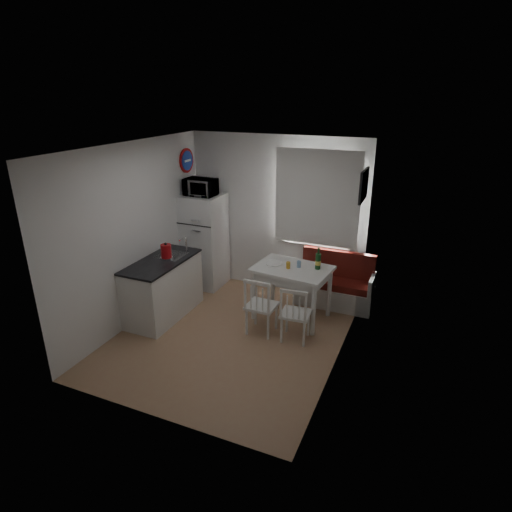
# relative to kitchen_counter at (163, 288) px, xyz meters

# --- Properties ---
(floor) EXTENTS (3.00, 3.50, 0.02)m
(floor) POSITION_rel_kitchen_counter_xyz_m (1.20, -0.16, -0.46)
(floor) COLOR #AB7C5B
(floor) RESTS_ON ground
(ceiling) EXTENTS (3.00, 3.50, 0.02)m
(ceiling) POSITION_rel_kitchen_counter_xyz_m (1.20, -0.16, 2.14)
(ceiling) COLOR white
(ceiling) RESTS_ON wall_back
(wall_back) EXTENTS (3.00, 0.02, 2.60)m
(wall_back) POSITION_rel_kitchen_counter_xyz_m (1.20, 1.59, 0.84)
(wall_back) COLOR white
(wall_back) RESTS_ON floor
(wall_front) EXTENTS (3.00, 0.02, 2.60)m
(wall_front) POSITION_rel_kitchen_counter_xyz_m (1.20, -1.91, 0.84)
(wall_front) COLOR white
(wall_front) RESTS_ON floor
(wall_left) EXTENTS (0.02, 3.50, 2.60)m
(wall_left) POSITION_rel_kitchen_counter_xyz_m (-0.30, -0.16, 0.84)
(wall_left) COLOR white
(wall_left) RESTS_ON floor
(wall_right) EXTENTS (0.02, 3.50, 2.60)m
(wall_right) POSITION_rel_kitchen_counter_xyz_m (2.70, -0.16, 0.84)
(wall_right) COLOR white
(wall_right) RESTS_ON floor
(window) EXTENTS (1.22, 0.06, 1.47)m
(window) POSITION_rel_kitchen_counter_xyz_m (1.90, 1.56, 1.17)
(window) COLOR white
(window) RESTS_ON wall_back
(curtain) EXTENTS (1.35, 0.02, 1.50)m
(curtain) POSITION_rel_kitchen_counter_xyz_m (1.90, 1.49, 1.22)
(curtain) COLOR white
(curtain) RESTS_ON wall_back
(kitchen_counter) EXTENTS (0.62, 1.32, 1.16)m
(kitchen_counter) POSITION_rel_kitchen_counter_xyz_m (0.00, 0.00, 0.00)
(kitchen_counter) COLOR white
(kitchen_counter) RESTS_ON floor
(wall_sign) EXTENTS (0.03, 0.40, 0.40)m
(wall_sign) POSITION_rel_kitchen_counter_xyz_m (-0.27, 1.29, 1.69)
(wall_sign) COLOR #1B3AA4
(wall_sign) RESTS_ON wall_left
(picture_frame) EXTENTS (0.04, 0.52, 0.42)m
(picture_frame) POSITION_rel_kitchen_counter_xyz_m (2.67, 0.94, 1.59)
(picture_frame) COLOR black
(picture_frame) RESTS_ON wall_right
(bench) EXTENTS (1.21, 0.47, 0.87)m
(bench) POSITION_rel_kitchen_counter_xyz_m (2.31, 1.35, -0.17)
(bench) COLOR white
(bench) RESTS_ON floor
(dining_table) EXTENTS (1.16, 0.87, 0.81)m
(dining_table) POSITION_rel_kitchen_counter_xyz_m (1.80, 0.69, 0.27)
(dining_table) COLOR white
(dining_table) RESTS_ON floor
(chair_left) EXTENTS (0.41, 0.39, 0.46)m
(chair_left) POSITION_rel_kitchen_counter_xyz_m (1.55, 0.03, 0.08)
(chair_left) COLOR white
(chair_left) RESTS_ON floor
(chair_right) EXTENTS (0.42, 0.40, 0.44)m
(chair_right) POSITION_rel_kitchen_counter_xyz_m (2.05, 0.04, 0.05)
(chair_right) COLOR white
(chair_right) RESTS_ON floor
(fridge) EXTENTS (0.64, 0.64, 1.61)m
(fridge) POSITION_rel_kitchen_counter_xyz_m (0.02, 1.24, 0.35)
(fridge) COLOR white
(fridge) RESTS_ON floor
(microwave) EXTENTS (0.51, 0.34, 0.28)m
(microwave) POSITION_rel_kitchen_counter_xyz_m (0.02, 1.19, 1.30)
(microwave) COLOR white
(microwave) RESTS_ON fridge
(kettle) EXTENTS (0.19, 0.19, 0.25)m
(kettle) POSITION_rel_kitchen_counter_xyz_m (0.05, 0.08, 0.57)
(kettle) COLOR #B60E14
(kettle) RESTS_ON kitchen_counter
(wine_bottle) EXTENTS (0.08, 0.08, 0.33)m
(wine_bottle) POSITION_rel_kitchen_counter_xyz_m (2.15, 0.79, 0.52)
(wine_bottle) COLOR #16461C
(wine_bottle) RESTS_ON dining_table
(drinking_glass_orange) EXTENTS (0.06, 0.06, 0.10)m
(drinking_glass_orange) POSITION_rel_kitchen_counter_xyz_m (1.75, 0.64, 0.41)
(drinking_glass_orange) COLOR gold
(drinking_glass_orange) RESTS_ON dining_table
(drinking_glass_blue) EXTENTS (0.06, 0.06, 0.10)m
(drinking_glass_blue) POSITION_rel_kitchen_counter_xyz_m (1.88, 0.74, 0.41)
(drinking_glass_blue) COLOR #769CC9
(drinking_glass_blue) RESTS_ON dining_table
(plate) EXTENTS (0.25, 0.25, 0.02)m
(plate) POSITION_rel_kitchen_counter_xyz_m (1.50, 0.71, 0.37)
(plate) COLOR white
(plate) RESTS_ON dining_table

